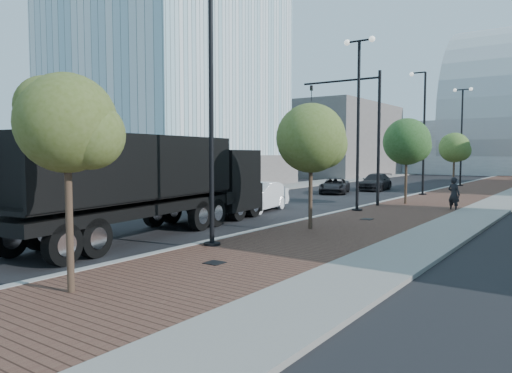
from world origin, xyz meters
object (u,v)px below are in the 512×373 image
Objects in this scene: dump_truck at (183,190)px; pedestrian at (454,194)px; dark_car_mid at (335,186)px.

dump_truck is 15.04m from pedestrian.
dark_car_mid is at bearing -12.28° from pedestrian.
dark_car_mid is at bearing 88.55° from dump_truck.
dark_car_mid is (-2.39, 19.68, -1.01)m from dump_truck.
dark_car_mid is 12.82m from pedestrian.
pedestrian reaches higher than dark_car_mid.
pedestrian is at bearing -52.37° from dark_car_mid.
dark_car_mid is 2.32× the size of pedestrian.
dump_truck is 7.45× the size of pedestrian.
dump_truck reaches higher than pedestrian.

